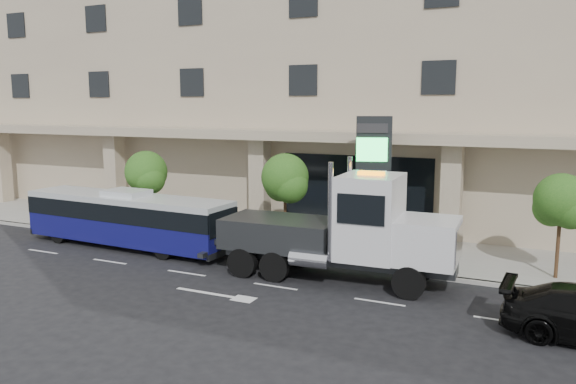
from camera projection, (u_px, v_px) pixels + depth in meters
name	position (u px, v px, depth m)	size (l,w,h in m)	color
ground	(292.00, 276.00, 22.31)	(120.00, 120.00, 0.00)	black
sidewalk	(335.00, 246.00, 26.77)	(120.00, 6.00, 0.15)	gray
curb	(311.00, 261.00, 24.09)	(120.00, 0.30, 0.15)	gray
convention_center	(396.00, 52.00, 34.60)	(60.00, 17.60, 20.00)	tan
tree_left	(147.00, 175.00, 29.20)	(2.27, 2.20, 4.22)	#422B19
tree_mid	(285.00, 181.00, 25.85)	(2.28, 2.20, 4.38)	#422B19
tree_right	(562.00, 204.00, 21.09)	(2.10, 2.00, 4.04)	#422B19
city_bus	(128.00, 218.00, 26.59)	(11.01, 2.76, 2.77)	black
tow_truck	(346.00, 232.00, 21.36)	(10.34, 2.87, 4.70)	#2D3033
signage_pylon	(373.00, 185.00, 24.54)	(1.61, 0.97, 6.09)	black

